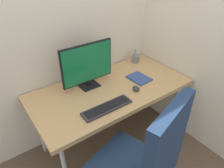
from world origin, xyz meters
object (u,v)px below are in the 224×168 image
(notebook, at_px, (139,78))
(mouse, at_px, (136,89))
(office_chair, at_px, (141,164))
(monitor, at_px, (87,65))
(pen_holder, at_px, (135,59))
(keyboard, at_px, (107,107))

(notebook, bearing_deg, mouse, -142.99)
(office_chair, bearing_deg, notebook, 49.17)
(mouse, bearing_deg, office_chair, -122.09)
(mouse, bearing_deg, monitor, 139.46)
(office_chair, xyz_separation_m, mouse, (0.44, 0.56, 0.16))
(office_chair, bearing_deg, pen_holder, 50.70)
(office_chair, distance_m, monitor, 0.99)
(pen_holder, bearing_deg, monitor, -170.43)
(office_chair, relative_size, keyboard, 2.55)
(monitor, height_order, keyboard, monitor)
(pen_holder, distance_m, notebook, 0.40)
(keyboard, distance_m, notebook, 0.59)
(mouse, distance_m, notebook, 0.22)
(monitor, bearing_deg, office_chair, -97.40)
(keyboard, relative_size, mouse, 5.47)
(office_chair, xyz_separation_m, keyboard, (0.06, 0.50, 0.15))
(monitor, relative_size, keyboard, 1.16)
(keyboard, height_order, notebook, keyboard)
(mouse, bearing_deg, keyboard, -165.15)
(mouse, distance_m, pen_holder, 0.61)
(pen_holder, bearing_deg, mouse, -130.80)
(mouse, relative_size, notebook, 0.37)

